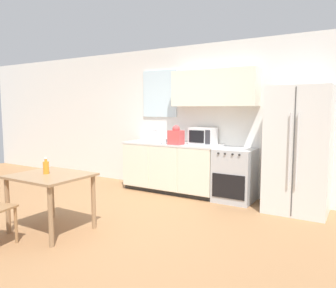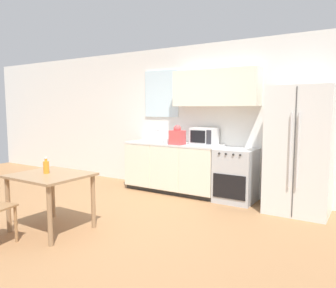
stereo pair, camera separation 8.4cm
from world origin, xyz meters
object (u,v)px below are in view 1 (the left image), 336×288
at_px(dining_table, 51,184).
at_px(drink_bottle, 46,167).
at_px(refrigerator, 298,150).
at_px(coffee_mug, 165,141).
at_px(microwave, 203,136).
at_px(oven_range, 235,175).

height_order(dining_table, drink_bottle, drink_bottle).
height_order(refrigerator, coffee_mug, refrigerator).
distance_m(refrigerator, coffee_mug, 2.25).
bearing_deg(refrigerator, dining_table, -135.89).
relative_size(microwave, dining_table, 0.48).
bearing_deg(drink_bottle, microwave, 69.69).
height_order(oven_range, refrigerator, refrigerator).
bearing_deg(dining_table, oven_range, 58.57).
bearing_deg(dining_table, refrigerator, 44.11).
xyz_separation_m(oven_range, coffee_mug, (-1.26, -0.18, 0.51)).
relative_size(refrigerator, drink_bottle, 9.01).
bearing_deg(coffee_mug, microwave, 25.39).
bearing_deg(drink_bottle, coffee_mug, 81.49).
distance_m(oven_range, drink_bottle, 2.98).
xyz_separation_m(coffee_mug, drink_bottle, (-0.34, -2.30, -0.14)).
bearing_deg(microwave, coffee_mug, -154.61).
relative_size(dining_table, drink_bottle, 4.41).
distance_m(oven_range, refrigerator, 1.11).
xyz_separation_m(microwave, dining_table, (-0.88, -2.60, -0.45)).
distance_m(oven_range, coffee_mug, 1.37).
bearing_deg(coffee_mug, refrigerator, 3.13).
bearing_deg(microwave, dining_table, -108.65).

